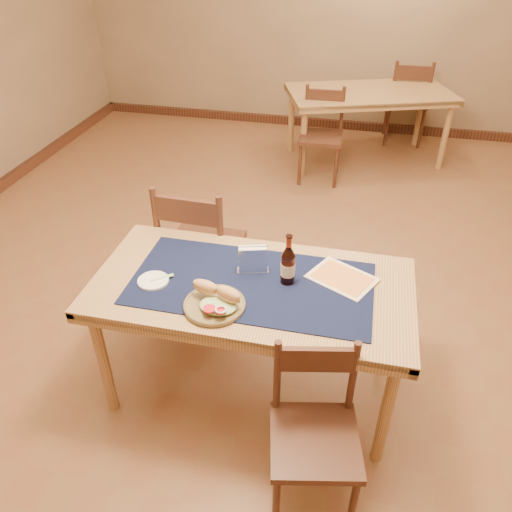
% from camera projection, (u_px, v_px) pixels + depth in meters
% --- Properties ---
extents(room, '(6.04, 7.04, 2.84)m').
position_uv_depth(room, '(284.00, 104.00, 2.76)').
color(room, brown).
rests_on(room, ground).
extents(main_table, '(1.60, 0.80, 0.75)m').
position_uv_depth(main_table, '(252.00, 296.00, 2.54)').
color(main_table, tan).
rests_on(main_table, ground).
extents(placemat, '(1.20, 0.60, 0.01)m').
position_uv_depth(placemat, '(252.00, 283.00, 2.49)').
color(placemat, '#0E1733').
rests_on(placemat, main_table).
extents(baseboard, '(6.00, 7.00, 0.10)m').
position_uv_depth(baseboard, '(278.00, 293.00, 3.53)').
color(baseboard, '#4F2B1C').
rests_on(baseboard, ground).
extents(back_table, '(1.83, 1.33, 0.75)m').
position_uv_depth(back_table, '(369.00, 99.00, 5.15)').
color(back_table, tan).
rests_on(back_table, ground).
extents(chair_main_far, '(0.48, 0.48, 1.00)m').
position_uv_depth(chair_main_far, '(200.00, 248.00, 3.17)').
color(chair_main_far, '#4F2B1C').
rests_on(chair_main_far, ground).
extents(chair_main_near, '(0.45, 0.45, 0.83)m').
position_uv_depth(chair_main_near, '(314.00, 430.00, 2.16)').
color(chair_main_near, '#4F2B1C').
rests_on(chair_main_near, ground).
extents(chair_back_near, '(0.42, 0.42, 0.89)m').
position_uv_depth(chair_back_near, '(321.00, 134.00, 4.91)').
color(chair_back_near, '#4F2B1C').
rests_on(chair_back_near, ground).
extents(chair_back_far, '(0.46, 0.46, 0.95)m').
position_uv_depth(chair_back_far, '(407.00, 100.00, 5.65)').
color(chair_back_far, '#4F2B1C').
rests_on(chair_back_far, ground).
extents(sandwich_plate, '(0.29, 0.29, 0.11)m').
position_uv_depth(sandwich_plate, '(216.00, 302.00, 2.32)').
color(sandwich_plate, brown).
rests_on(sandwich_plate, placemat).
extents(side_plate, '(0.16, 0.16, 0.01)m').
position_uv_depth(side_plate, '(153.00, 280.00, 2.49)').
color(side_plate, white).
rests_on(side_plate, placemat).
extents(fork, '(0.10, 0.09, 0.00)m').
position_uv_depth(fork, '(164.00, 277.00, 2.51)').
color(fork, '#96E17B').
rests_on(fork, side_plate).
extents(beer_bottle, '(0.07, 0.07, 0.27)m').
position_uv_depth(beer_bottle, '(288.00, 265.00, 2.44)').
color(beer_bottle, '#4F190E').
rests_on(beer_bottle, placemat).
extents(napkin_holder, '(0.17, 0.10, 0.14)m').
position_uv_depth(napkin_holder, '(253.00, 260.00, 2.54)').
color(napkin_holder, white).
rests_on(napkin_holder, placemat).
extents(menu_card, '(0.38, 0.35, 0.01)m').
position_uv_depth(menu_card, '(342.00, 278.00, 2.52)').
color(menu_card, '#FEE9C0').
rests_on(menu_card, placemat).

